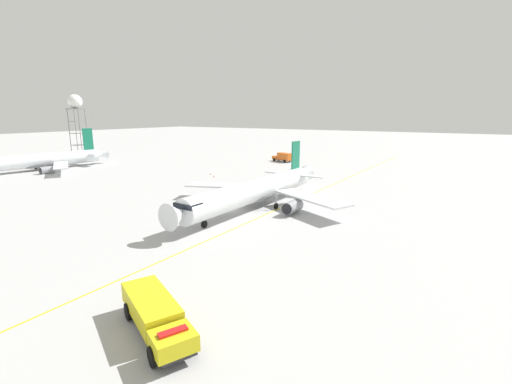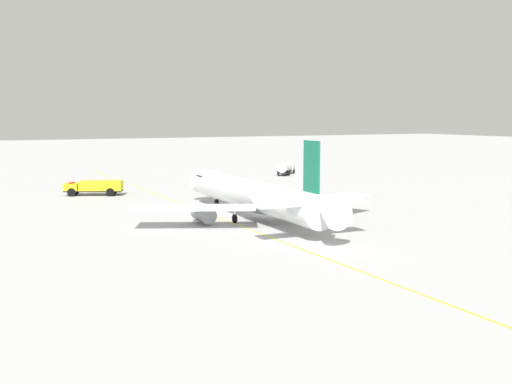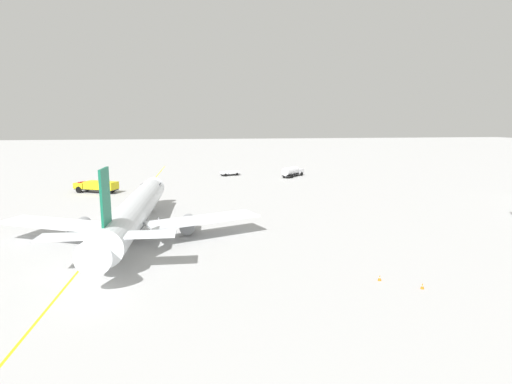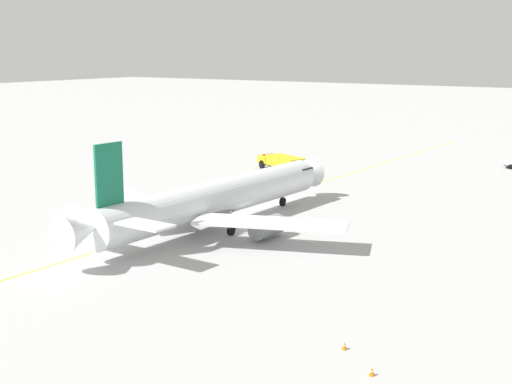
{
  "view_description": "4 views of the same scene",
  "coord_description": "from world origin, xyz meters",
  "px_view_note": "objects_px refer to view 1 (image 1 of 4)",
  "views": [
    {
      "loc": [
        34.99,
        -48.19,
        16.34
      ],
      "look_at": [
        3.36,
        2.5,
        3.11
      ],
      "focal_mm": 24.85,
      "sensor_mm": 36.0,
      "label": 1
    },
    {
      "loc": [
        39.52,
        75.62,
        13.47
      ],
      "look_at": [
        4.36,
        6.7,
        4.1
      ],
      "focal_mm": 44.02,
      "sensor_mm": 36.0,
      "label": 2
    },
    {
      "loc": [
        -5.53,
        58.95,
        15.38
      ],
      "look_at": [
        -13.62,
        5.77,
        5.91
      ],
      "focal_mm": 28.28,
      "sensor_mm": 36.0,
      "label": 3
    },
    {
      "loc": [
        -42.03,
        62.68,
        19.04
      ],
      "look_at": [
        -0.91,
        0.67,
        3.98
      ],
      "focal_mm": 49.82,
      "sensor_mm": 36.0,
      "label": 4
    }
  ],
  "objects_px": {
    "airliner_main": "(256,191)",
    "safety_cone_near": "(214,176)",
    "fire_tender_truck": "(155,314)",
    "catering_truck_truck": "(283,157)",
    "safety_cone_mid": "(211,174)",
    "radar_tower": "(75,105)",
    "airliner_secondary": "(34,162)"
  },
  "relations": [
    {
      "from": "fire_tender_truck",
      "to": "safety_cone_mid",
      "type": "height_order",
      "value": "fire_tender_truck"
    },
    {
      "from": "radar_tower",
      "to": "safety_cone_near",
      "type": "xyz_separation_m",
      "value": [
        73.31,
        -8.87,
        -19.46
      ]
    },
    {
      "from": "airliner_main",
      "to": "safety_cone_mid",
      "type": "xyz_separation_m",
      "value": [
        -29.0,
        22.93,
        -2.77
      ]
    },
    {
      "from": "safety_cone_near",
      "to": "safety_cone_mid",
      "type": "height_order",
      "value": "same"
    },
    {
      "from": "fire_tender_truck",
      "to": "catering_truck_truck",
      "type": "distance_m",
      "value": 99.91
    },
    {
      "from": "airliner_main",
      "to": "fire_tender_truck",
      "type": "distance_m",
      "value": 37.43
    },
    {
      "from": "airliner_secondary",
      "to": "catering_truck_truck",
      "type": "xyz_separation_m",
      "value": [
        52.17,
        56.29,
        -1.08
      ]
    },
    {
      "from": "airliner_secondary",
      "to": "safety_cone_mid",
      "type": "xyz_separation_m",
      "value": [
        47.89,
        21.76,
        -2.47
      ]
    },
    {
      "from": "catering_truck_truck",
      "to": "fire_tender_truck",
      "type": "bearing_deg",
      "value": 131.29
    },
    {
      "from": "airliner_main",
      "to": "safety_cone_mid",
      "type": "height_order",
      "value": "airliner_main"
    },
    {
      "from": "fire_tender_truck",
      "to": "airliner_secondary",
      "type": "bearing_deg",
      "value": -176.86
    },
    {
      "from": "airliner_main",
      "to": "catering_truck_truck",
      "type": "relative_size",
      "value": 4.85
    },
    {
      "from": "airliner_secondary",
      "to": "fire_tender_truck",
      "type": "distance_m",
      "value": 96.82
    },
    {
      "from": "airliner_secondary",
      "to": "safety_cone_near",
      "type": "bearing_deg",
      "value": 117.52
    },
    {
      "from": "airliner_main",
      "to": "airliner_secondary",
      "type": "relative_size",
      "value": 0.91
    },
    {
      "from": "radar_tower",
      "to": "safety_cone_mid",
      "type": "bearing_deg",
      "value": -5.21
    },
    {
      "from": "safety_cone_near",
      "to": "safety_cone_mid",
      "type": "bearing_deg",
      "value": 141.0
    },
    {
      "from": "safety_cone_mid",
      "to": "fire_tender_truck",
      "type": "bearing_deg",
      "value": -54.19
    },
    {
      "from": "safety_cone_near",
      "to": "fire_tender_truck",
      "type": "bearing_deg",
      "value": -55.06
    },
    {
      "from": "airliner_main",
      "to": "safety_cone_near",
      "type": "height_order",
      "value": "airliner_main"
    },
    {
      "from": "airliner_secondary",
      "to": "radar_tower",
      "type": "relative_size",
      "value": 1.91
    },
    {
      "from": "catering_truck_truck",
      "to": "radar_tower",
      "type": "distance_m",
      "value": 81.7
    },
    {
      "from": "radar_tower",
      "to": "fire_tender_truck",
      "type": "bearing_deg",
      "value": -29.89
    },
    {
      "from": "catering_truck_truck",
      "to": "airliner_main",
      "type": "bearing_deg",
      "value": 132.47
    },
    {
      "from": "airliner_secondary",
      "to": "catering_truck_truck",
      "type": "height_order",
      "value": "airliner_secondary"
    },
    {
      "from": "radar_tower",
      "to": "safety_cone_near",
      "type": "distance_m",
      "value": 76.36
    },
    {
      "from": "fire_tender_truck",
      "to": "safety_cone_mid",
      "type": "distance_m",
      "value": 71.58
    },
    {
      "from": "airliner_main",
      "to": "fire_tender_truck",
      "type": "relative_size",
      "value": 4.08
    },
    {
      "from": "airliner_secondary",
      "to": "fire_tender_truck",
      "type": "bearing_deg",
      "value": 74.75
    },
    {
      "from": "airliner_main",
      "to": "radar_tower",
      "type": "relative_size",
      "value": 1.73
    },
    {
      "from": "fire_tender_truck",
      "to": "radar_tower",
      "type": "height_order",
      "value": "radar_tower"
    },
    {
      "from": "catering_truck_truck",
      "to": "safety_cone_near",
      "type": "xyz_separation_m",
      "value": [
        -1.24,
        -36.99,
        -1.39
      ]
    }
  ]
}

